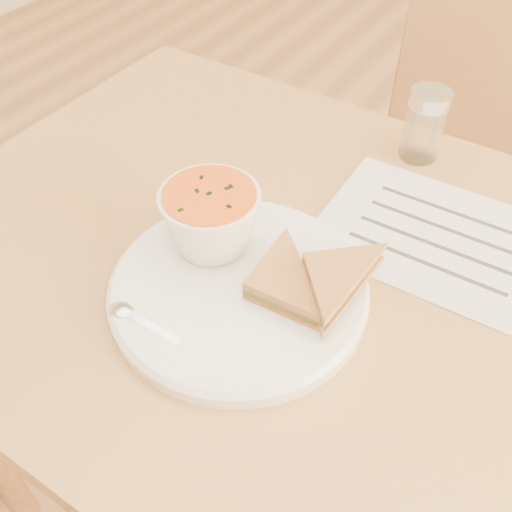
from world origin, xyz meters
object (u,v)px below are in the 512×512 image
Objects in this scene: dining_table at (293,421)px; soup_bowl at (211,222)px; plate at (239,290)px; condiment_shaker at (424,125)px; chair_far at (484,234)px.

soup_bowl reaches higher than dining_table.
plate is (-0.04, -0.08, 0.38)m from dining_table.
dining_table is 9.87× the size of condiment_shaker.
soup_bowl is 0.35m from condiment_shaker.
dining_table is at bearing -95.58° from condiment_shaker.
dining_table is 3.48× the size of plate.
dining_table is 0.39m from plate.
chair_far is 0.68m from soup_bowl.
plate is 2.84× the size of condiment_shaker.
soup_bowl is (-0.10, -0.05, 0.43)m from dining_table.
plate reaches higher than dining_table.
chair_far is at bearing 66.30° from soup_bowl.
soup_bowl reaches higher than plate.
chair_far is 0.67m from plate.
chair_far is 9.36× the size of condiment_shaker.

